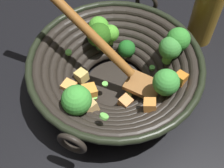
{
  "coord_description": "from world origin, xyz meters",
  "views": [
    {
      "loc": [
        -0.34,
        0.16,
        0.55
      ],
      "look_at": [
        -0.01,
        0.01,
        0.03
      ],
      "focal_mm": 48.5,
      "sensor_mm": 36.0,
      "label": 1
    }
  ],
  "objects": [
    {
      "name": "cooking_oil_bottle",
      "position": [
        0.05,
        -0.25,
        0.1
      ],
      "size": [
        0.06,
        0.06,
        0.25
      ],
      "color": "#AD7F23",
      "rests_on": "ground"
    },
    {
      "name": "ground_plane",
      "position": [
        0.0,
        0.0,
        0.0
      ],
      "size": [
        4.0,
        4.0,
        0.0
      ],
      "primitive_type": "plane",
      "color": "black"
    },
    {
      "name": "wok",
      "position": [
        0.0,
        -0.0,
        0.06
      ],
      "size": [
        0.35,
        0.35,
        0.25
      ],
      "color": "black",
      "rests_on": "ground"
    }
  ]
}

